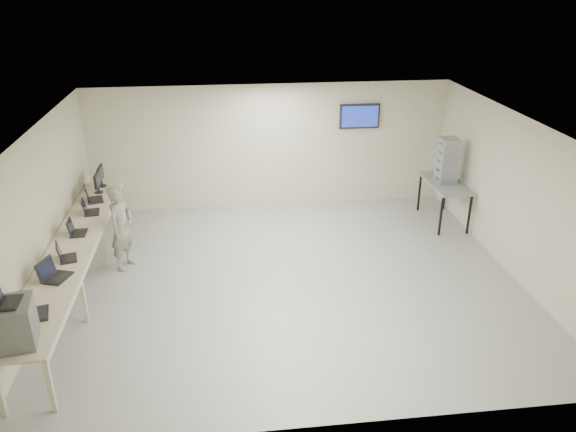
{
  "coord_description": "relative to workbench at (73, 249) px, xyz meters",
  "views": [
    {
      "loc": [
        -1.07,
        -8.58,
        5.07
      ],
      "look_at": [
        0.0,
        0.2,
        1.15
      ],
      "focal_mm": 35.0,
      "sensor_mm": 36.0,
      "label": 1
    }
  ],
  "objects": [
    {
      "name": "laptop_3",
      "position": [
        -0.05,
        0.45,
        0.14
      ],
      "size": [
        0.3,
        0.36,
        0.27
      ],
      "rotation": [
        0.0,
        0.0,
        0.05
      ],
      "color": "black",
      "rests_on": "workbench"
    },
    {
      "name": "side_table",
      "position": [
        7.19,
        2.09,
        0.01
      ],
      "size": [
        0.71,
        1.52,
        0.91
      ],
      "color": "gray",
      "rests_on": "ground"
    },
    {
      "name": "laptop_0",
      "position": [
        -0.06,
        -2.03,
        0.15
      ],
      "size": [
        0.4,
        0.44,
        0.3
      ],
      "rotation": [
        0.0,
        0.0,
        0.23
      ],
      "color": "black",
      "rests_on": "workbench"
    },
    {
      "name": "equipment_box",
      "position": [
        -0.06,
        -2.62,
        0.35
      ],
      "size": [
        0.56,
        0.61,
        0.56
      ],
      "primitive_type": "cube",
      "rotation": [
        0.0,
        0.0,
        0.17
      ],
      "color": "gray",
      "rests_on": "workbench"
    },
    {
      "name": "storage_bins",
      "position": [
        7.17,
        2.09,
        0.56
      ],
      "size": [
        0.36,
        0.41,
        0.96
      ],
      "color": "#969DA7",
      "rests_on": "side_table"
    },
    {
      "name": "laptop_4",
      "position": [
        0.0,
        1.34,
        0.14
      ],
      "size": [
        0.34,
        0.39,
        0.28
      ],
      "rotation": [
        0.0,
        0.0,
        0.14
      ],
      "color": "black",
      "rests_on": "workbench"
    },
    {
      "name": "laptop_on_box",
      "position": [
        -0.12,
        -2.62,
        0.7
      ],
      "size": [
        0.3,
        0.36,
        0.27
      ],
      "rotation": [
        0.0,
        0.0,
        0.04
      ],
      "color": "black",
      "rests_on": "equipment_box"
    },
    {
      "name": "laptop_5",
      "position": [
        -0.06,
        1.96,
        0.15
      ],
      "size": [
        0.42,
        0.46,
        0.31
      ],
      "rotation": [
        0.0,
        0.0,
        0.27
      ],
      "color": "black",
      "rests_on": "workbench"
    },
    {
      "name": "monitor_far",
      "position": [
        -0.01,
        2.75,
        0.33
      ],
      "size": [
        0.19,
        0.43,
        0.43
      ],
      "color": "black",
      "rests_on": "workbench"
    },
    {
      "name": "monitor_near",
      "position": [
        -0.01,
        2.39,
        0.32
      ],
      "size": [
        0.19,
        0.42,
        0.41
      ],
      "color": "black",
      "rests_on": "workbench"
    },
    {
      "name": "workbench",
      "position": [
        0.0,
        0.0,
        0.0
      ],
      "size": [
        0.76,
        6.0,
        0.9
      ],
      "color": "beige",
      "rests_on": "ground"
    },
    {
      "name": "soldier",
      "position": [
        0.65,
        0.84,
        -0.03
      ],
      "size": [
        0.58,
        0.68,
        1.59
      ],
      "primitive_type": "imported",
      "rotation": [
        0.0,
        0.0,
        1.16
      ],
      "color": "gray",
      "rests_on": "ground"
    },
    {
      "name": "room",
      "position": [
        3.62,
        0.06,
        0.58
      ],
      "size": [
        8.01,
        7.01,
        2.81
      ],
      "color": "#B0B0B0",
      "rests_on": "ground"
    },
    {
      "name": "laptop_2",
      "position": [
        -0.01,
        -0.48,
        0.14
      ],
      "size": [
        0.36,
        0.4,
        0.27
      ],
      "rotation": [
        0.0,
        0.0,
        0.26
      ],
      "color": "black",
      "rests_on": "workbench"
    },
    {
      "name": "laptop_1",
      "position": [
        -0.03,
        -1.08,
        0.15
      ],
      "size": [
        0.45,
        0.48,
        0.31
      ],
      "rotation": [
        0.0,
        0.0,
        -0.34
      ],
      "color": "black",
      "rests_on": "workbench"
    }
  ]
}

